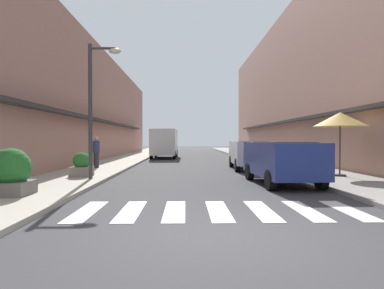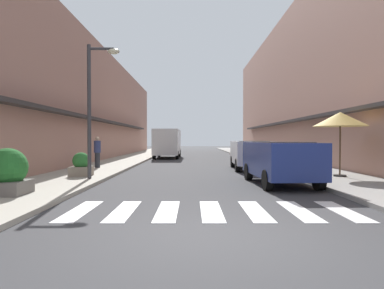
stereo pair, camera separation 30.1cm
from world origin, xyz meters
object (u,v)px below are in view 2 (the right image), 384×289
at_px(parked_car_mid, 251,152).
at_px(street_lamp, 95,96).
at_px(parked_car_near, 281,158).
at_px(planter_corner, 8,172).
at_px(planter_far, 275,154).
at_px(planter_midblock, 82,165).
at_px(pedestrian_walking_near, 98,151).
at_px(cafe_umbrella, 341,120).
at_px(delivery_van, 168,141).

height_order(parked_car_mid, street_lamp, street_lamp).
relative_size(parked_car_near, planter_corner, 3.45).
bearing_deg(planter_far, planter_corner, -129.63).
relative_size(street_lamp, planter_corner, 4.02).
xyz_separation_m(planter_midblock, planter_far, (9.38, 7.47, 0.14)).
xyz_separation_m(parked_car_near, street_lamp, (-6.56, 0.79, 2.22)).
bearing_deg(planter_midblock, pedestrian_walking_near, 96.68).
distance_m(street_lamp, pedestrian_walking_near, 5.47).
relative_size(cafe_umbrella, planter_far, 2.24).
height_order(parked_car_near, cafe_umbrella, cafe_umbrella).
distance_m(parked_car_near, planter_far, 9.37).
relative_size(parked_car_near, street_lamp, 0.86).
relative_size(planter_corner, planter_far, 1.09).
bearing_deg(pedestrian_walking_near, planter_far, -1.37).
xyz_separation_m(delivery_van, street_lamp, (-1.52, -15.70, 1.73)).
distance_m(parked_car_near, street_lamp, 6.97).
relative_size(cafe_umbrella, pedestrian_walking_near, 1.59).
xyz_separation_m(planter_midblock, pedestrian_walking_near, (-0.46, 3.95, 0.40)).
bearing_deg(street_lamp, planter_midblock, 131.95).
distance_m(planter_far, pedestrian_walking_near, 10.46).
bearing_deg(planter_corner, planter_midblock, 83.88).
bearing_deg(parked_car_mid, planter_midblock, -150.54).
bearing_deg(delivery_van, pedestrian_walking_near, -104.36).
height_order(cafe_umbrella, planter_midblock, cafe_umbrella).
distance_m(delivery_van, street_lamp, 15.87).
bearing_deg(cafe_umbrella, planter_midblock, 179.37).
bearing_deg(parked_car_mid, pedestrian_walking_near, -178.52).
xyz_separation_m(street_lamp, planter_far, (8.58, 8.36, -2.46)).
bearing_deg(delivery_van, planter_corner, -98.26).
bearing_deg(parked_car_near, planter_corner, -160.63).
distance_m(delivery_van, planter_corner, 19.46).
relative_size(parked_car_mid, cafe_umbrella, 1.69).
relative_size(parked_car_mid, planter_corner, 3.48).
height_order(parked_car_near, planter_corner, parked_car_near).
height_order(delivery_van, planter_far, delivery_van).
relative_size(parked_car_mid, planter_midblock, 4.55).
relative_size(planter_midblock, pedestrian_walking_near, 0.59).
distance_m(parked_car_near, parked_car_mid, 5.83).
xyz_separation_m(delivery_van, cafe_umbrella, (7.77, -14.92, 0.91)).
xyz_separation_m(street_lamp, planter_midblock, (-0.80, 0.89, -2.60)).
height_order(parked_car_mid, cafe_umbrella, cafe_umbrella).
xyz_separation_m(delivery_van, pedestrian_walking_near, (-2.78, -10.86, -0.47)).
xyz_separation_m(planter_corner, pedestrian_walking_near, (0.01, 8.38, 0.24)).
bearing_deg(planter_far, cafe_umbrella, -84.70).
relative_size(planter_far, pedestrian_walking_near, 0.71).
bearing_deg(planter_midblock, planter_far, 38.53).
bearing_deg(delivery_van, parked_car_near, -73.01).
height_order(parked_car_near, delivery_van, delivery_van).
relative_size(parked_car_mid, planter_far, 3.80).
bearing_deg(street_lamp, cafe_umbrella, 4.79).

